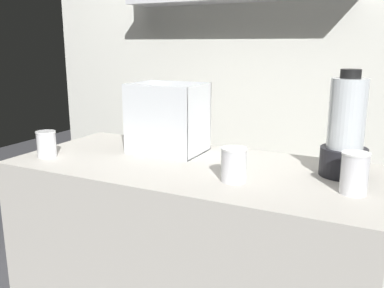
# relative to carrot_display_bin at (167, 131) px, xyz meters

# --- Properties ---
(counter) EXTENTS (1.40, 0.64, 0.90)m
(counter) POSITION_rel_carrot_display_bin_xyz_m (0.19, -0.13, -0.54)
(counter) COLOR beige
(counter) RESTS_ON ground_plane
(back_wall_unit) EXTENTS (2.60, 0.24, 2.50)m
(back_wall_unit) POSITION_rel_carrot_display_bin_xyz_m (0.18, 0.64, 0.27)
(back_wall_unit) COLOR silver
(back_wall_unit) RESTS_ON ground_plane
(carrot_display_bin) EXTENTS (0.30, 0.23, 0.29)m
(carrot_display_bin) POSITION_rel_carrot_display_bin_xyz_m (0.00, 0.00, 0.00)
(carrot_display_bin) COLOR white
(carrot_display_bin) RESTS_ON counter
(blender_pitcher) EXTENTS (0.16, 0.16, 0.37)m
(blender_pitcher) POSITION_rel_carrot_display_bin_xyz_m (0.72, -0.02, 0.06)
(blender_pitcher) COLOR black
(blender_pitcher) RESTS_ON counter
(juice_cup_pomegranate_far_left) EXTENTS (0.08, 0.08, 0.11)m
(juice_cup_pomegranate_far_left) POSITION_rel_carrot_display_bin_xyz_m (-0.40, -0.30, -0.04)
(juice_cup_pomegranate_far_left) COLOR white
(juice_cup_pomegranate_far_left) RESTS_ON counter
(juice_cup_pomegranate_left) EXTENTS (0.09, 0.09, 0.12)m
(juice_cup_pomegranate_left) POSITION_rel_carrot_display_bin_xyz_m (0.40, -0.25, -0.04)
(juice_cup_pomegranate_left) COLOR white
(juice_cup_pomegranate_left) RESTS_ON counter
(juice_cup_carrot_middle) EXTENTS (0.09, 0.09, 0.13)m
(juice_cup_carrot_middle) POSITION_rel_carrot_display_bin_xyz_m (0.77, -0.20, -0.03)
(juice_cup_carrot_middle) COLOR white
(juice_cup_carrot_middle) RESTS_ON counter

